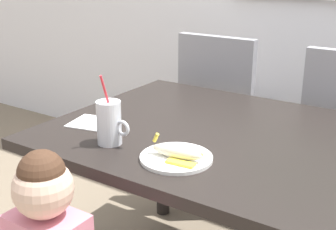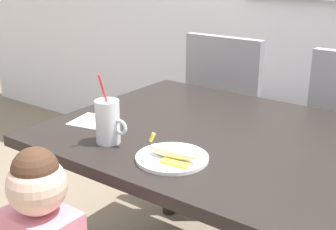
{
  "view_description": "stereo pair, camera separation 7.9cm",
  "coord_description": "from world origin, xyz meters",
  "px_view_note": "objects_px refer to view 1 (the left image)",
  "views": [
    {
      "loc": [
        0.69,
        -1.38,
        1.32
      ],
      "look_at": [
        -0.15,
        -0.1,
        0.79
      ],
      "focal_mm": 47.86,
      "sensor_mm": 36.0,
      "label": 1
    },
    {
      "loc": [
        0.76,
        -1.33,
        1.32
      ],
      "look_at": [
        -0.15,
        -0.1,
        0.79
      ],
      "focal_mm": 47.86,
      "sensor_mm": 36.0,
      "label": 2
    }
  ],
  "objects_px": {
    "dining_table": "(217,156)",
    "dining_chair_left": "(224,110)",
    "peeled_banana": "(178,152)",
    "milk_cup": "(109,125)",
    "snack_plate": "(176,158)",
    "paper_napkin": "(91,123)"
  },
  "relations": [
    {
      "from": "dining_table",
      "to": "paper_napkin",
      "type": "xyz_separation_m",
      "value": [
        -0.44,
        -0.19,
        0.1
      ]
    },
    {
      "from": "dining_chair_left",
      "to": "milk_cup",
      "type": "bearing_deg",
      "value": 94.49
    },
    {
      "from": "milk_cup",
      "to": "snack_plate",
      "type": "xyz_separation_m",
      "value": [
        0.26,
        0.01,
        -0.06
      ]
    },
    {
      "from": "dining_chair_left",
      "to": "paper_napkin",
      "type": "bearing_deg",
      "value": 83.13
    },
    {
      "from": "peeled_banana",
      "to": "paper_napkin",
      "type": "height_order",
      "value": "peeled_banana"
    },
    {
      "from": "paper_napkin",
      "to": "milk_cup",
      "type": "bearing_deg",
      "value": -30.65
    },
    {
      "from": "snack_plate",
      "to": "paper_napkin",
      "type": "height_order",
      "value": "snack_plate"
    },
    {
      "from": "dining_table",
      "to": "dining_chair_left",
      "type": "distance_m",
      "value": 0.8
    },
    {
      "from": "dining_chair_left",
      "to": "dining_table",
      "type": "bearing_deg",
      "value": 114.58
    },
    {
      "from": "dining_table",
      "to": "dining_chair_left",
      "type": "xyz_separation_m",
      "value": [
        -0.33,
        0.73,
        -0.08
      ]
    },
    {
      "from": "dining_chair_left",
      "to": "milk_cup",
      "type": "height_order",
      "value": "milk_cup"
    },
    {
      "from": "dining_chair_left",
      "to": "peeled_banana",
      "type": "bearing_deg",
      "value": 108.82
    },
    {
      "from": "milk_cup",
      "to": "snack_plate",
      "type": "distance_m",
      "value": 0.27
    },
    {
      "from": "peeled_banana",
      "to": "paper_napkin",
      "type": "xyz_separation_m",
      "value": [
        -0.46,
        0.11,
        -0.03
      ]
    },
    {
      "from": "dining_table",
      "to": "snack_plate",
      "type": "relative_size",
      "value": 5.22
    },
    {
      "from": "dining_table",
      "to": "milk_cup",
      "type": "relative_size",
      "value": 4.83
    },
    {
      "from": "dining_table",
      "to": "peeled_banana",
      "type": "relative_size",
      "value": 6.91
    },
    {
      "from": "dining_table",
      "to": "dining_chair_left",
      "type": "bearing_deg",
      "value": 114.58
    },
    {
      "from": "dining_table",
      "to": "paper_napkin",
      "type": "distance_m",
      "value": 0.49
    },
    {
      "from": "milk_cup",
      "to": "snack_plate",
      "type": "relative_size",
      "value": 1.08
    },
    {
      "from": "dining_table",
      "to": "paper_napkin",
      "type": "bearing_deg",
      "value": -156.3
    },
    {
      "from": "dining_chair_left",
      "to": "snack_plate",
      "type": "bearing_deg",
      "value": 108.4
    }
  ]
}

